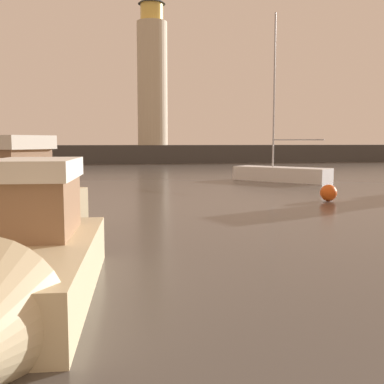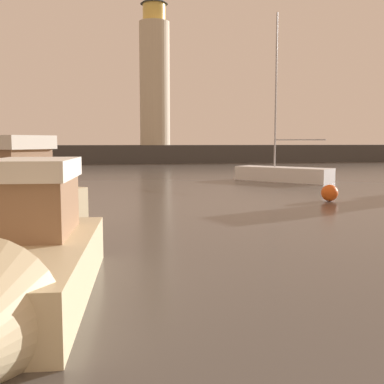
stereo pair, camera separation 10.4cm
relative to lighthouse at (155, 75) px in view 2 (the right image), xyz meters
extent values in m
plane|color=#4C4742|center=(-1.91, -30.42, -11.13)|extent=(220.00, 220.00, 0.00)
cube|color=#423F3D|center=(-1.91, 0.00, -10.00)|extent=(90.32, 4.96, 2.26)
cylinder|color=beige|center=(0.00, 0.00, -1.19)|extent=(3.81, 3.81, 15.35)
cylinder|color=#F2CC59|center=(0.00, 0.00, 7.56)|extent=(2.86, 2.86, 2.15)
cube|color=beige|center=(-7.53, -52.99, -10.65)|extent=(2.63, 5.82, 0.97)
cube|color=#8C6647|center=(-7.47, -52.11, -9.63)|extent=(1.52, 2.28, 1.07)
cube|color=silver|center=(-7.47, -52.11, -8.91)|extent=(1.67, 2.51, 0.37)
cube|color=#8C6647|center=(-9.50, -44.86, -9.27)|extent=(3.24, 3.07, 1.26)
cube|color=silver|center=(-9.50, -44.86, -8.42)|extent=(3.57, 3.38, 0.44)
cube|color=white|center=(5.80, -30.34, -10.65)|extent=(5.83, 6.27, 0.97)
cylinder|color=#B7B7BC|center=(5.36, -29.83, -4.95)|extent=(0.12, 0.12, 10.41)
cylinder|color=#B7B7BC|center=(6.58, -31.22, -8.29)|extent=(2.50, 2.83, 0.09)
sphere|color=#EA5919|center=(3.95, -41.17, -10.75)|extent=(0.77, 0.77, 0.77)
camera|label=1|loc=(-6.18, -61.55, -8.39)|focal=44.76mm
camera|label=2|loc=(-6.08, -61.56, -8.39)|focal=44.76mm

